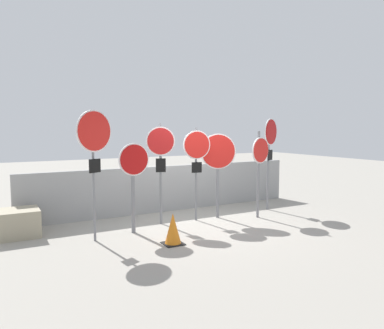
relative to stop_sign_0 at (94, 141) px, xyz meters
The scene contains 11 objects.
ground_plane 3.27m from the stop_sign_0, ahead, with size 40.00×40.00×0.00m, color gray.
fence_back 3.44m from the stop_sign_0, 36.31° to the left, with size 7.94×0.12×1.26m.
stop_sign_0 is the anchor object (origin of this frame).
stop_sign_1 1.14m from the stop_sign_0, 12.21° to the left, with size 0.71×0.17×1.98m.
stop_sign_2 1.85m from the stop_sign_0, 19.42° to the left, with size 0.65×0.28×2.41m.
stop_sign_3 2.70m from the stop_sign_0, 10.69° to the left, with size 0.70×0.15×2.31m.
stop_sign_4 3.32m from the stop_sign_0, ahead, with size 0.83×0.38×2.16m.
stop_sign_5 4.22m from the stop_sign_0, ahead, with size 0.65×0.21×2.22m.
stop_sign_6 5.08m from the stop_sign_0, ahead, with size 0.68×0.34×2.56m.
traffic_cone_0 2.35m from the stop_sign_0, 35.86° to the right, with size 0.39×0.39×0.62m.
storage_crate 2.53m from the stop_sign_0, 140.92° to the left, with size 0.93×0.79×0.58m.
Camera 1 is at (-4.44, -7.74, 2.30)m, focal length 35.00 mm.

